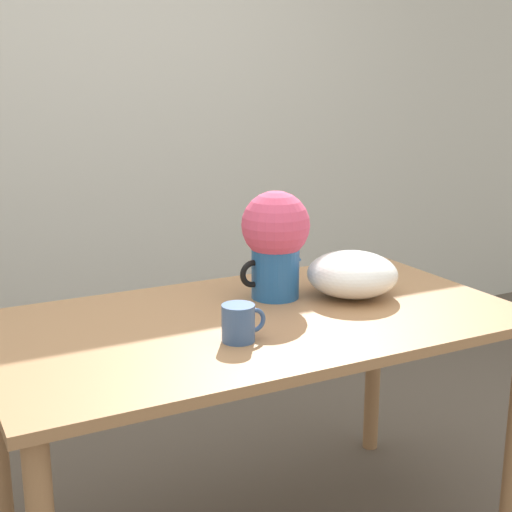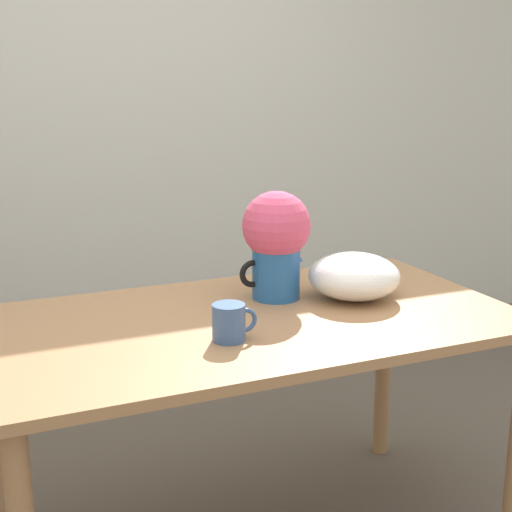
% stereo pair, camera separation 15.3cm
% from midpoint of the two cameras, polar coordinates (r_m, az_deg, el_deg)
% --- Properties ---
extents(wall_back, '(8.00, 0.05, 2.60)m').
position_cam_midpoint_polar(wall_back, '(3.61, -10.27, 11.07)').
color(wall_back, silver).
rests_on(wall_back, ground_plane).
extents(table, '(1.55, 0.85, 0.79)m').
position_cam_midpoint_polar(table, '(2.15, 1.84, -7.39)').
color(table, '#A3754C').
rests_on(table, ground_plane).
extents(flower_vase, '(0.23, 0.22, 0.34)m').
position_cam_midpoint_polar(flower_vase, '(2.24, 3.58, 1.39)').
color(flower_vase, '#235B9E').
rests_on(flower_vase, table).
extents(coffee_mug, '(0.13, 0.09, 0.10)m').
position_cam_midpoint_polar(coffee_mug, '(1.91, 0.20, -5.36)').
color(coffee_mug, '#385689').
rests_on(coffee_mug, table).
extents(white_bowl, '(0.29, 0.29, 0.14)m').
position_cam_midpoint_polar(white_bowl, '(2.30, 9.74, -1.60)').
color(white_bowl, white).
rests_on(white_bowl, table).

